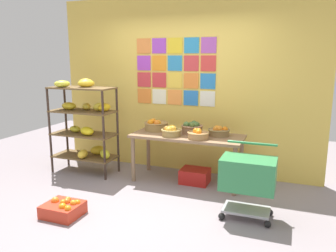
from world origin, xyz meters
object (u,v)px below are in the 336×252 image
object	(u,v)px
orange_crate_foreground	(63,209)
fruit_basket_right	(156,125)
banana_shelf_unit	(85,120)
fruit_basket_back_right	(219,131)
fruit_basket_left	(198,134)
display_table	(187,141)
fruit_basket_back_left	(171,131)
shopping_cart	(248,176)
produce_crate_under_table	(195,176)
fruit_basket_centre	(192,128)

from	to	relation	value
orange_crate_foreground	fruit_basket_right	bearing A→B (deg)	74.82
banana_shelf_unit	fruit_basket_back_right	distance (m)	2.11
fruit_basket_left	orange_crate_foreground	bearing A→B (deg)	-130.61
banana_shelf_unit	fruit_basket_back_right	bearing A→B (deg)	7.94
banana_shelf_unit	display_table	xyz separation A→B (m)	(1.65, 0.18, -0.23)
fruit_basket_back_left	shopping_cart	xyz separation A→B (m)	(1.21, -0.72, -0.29)
fruit_basket_left	produce_crate_under_table	xyz separation A→B (m)	(-0.08, 0.15, -0.68)
fruit_basket_back_left	fruit_basket_left	xyz separation A→B (m)	(0.41, -0.01, -0.01)
banana_shelf_unit	display_table	world-z (taller)	banana_shelf_unit
orange_crate_foreground	shopping_cart	bearing A→B (deg)	19.75
fruit_basket_back_right	fruit_basket_right	distance (m)	1.00
fruit_basket_left	shopping_cart	bearing A→B (deg)	-41.40
display_table	shopping_cart	world-z (taller)	shopping_cart
fruit_basket_back_right	fruit_basket_centre	bearing A→B (deg)	177.54
fruit_basket_back_left	fruit_basket_left	world-z (taller)	fruit_basket_back_left
banana_shelf_unit	fruit_basket_back_left	xyz separation A→B (m)	(1.45, 0.03, -0.07)
fruit_basket_back_left	fruit_basket_back_right	distance (m)	0.70
display_table	fruit_basket_back_left	size ratio (longest dim) A/B	5.52
fruit_basket_back_right	fruit_basket_left	distance (m)	0.36
banana_shelf_unit	shopping_cart	distance (m)	2.77
shopping_cart	produce_crate_under_table	bearing A→B (deg)	126.81
fruit_basket_right	fruit_basket_centre	bearing A→B (deg)	0.72
fruit_basket_centre	shopping_cart	distance (m)	1.42
display_table	produce_crate_under_table	xyz separation A→B (m)	(0.13, -0.01, -0.53)
display_table	orange_crate_foreground	size ratio (longest dim) A/B	3.81
fruit_basket_back_right	fruit_basket_left	bearing A→B (deg)	-130.57
banana_shelf_unit	fruit_basket_centre	world-z (taller)	banana_shelf_unit
fruit_basket_back_right	fruit_basket_centre	size ratio (longest dim) A/B	0.97
fruit_basket_right	fruit_basket_left	size ratio (longest dim) A/B	1.23
fruit_basket_back_left	orange_crate_foreground	bearing A→B (deg)	-119.53
fruit_basket_centre	fruit_basket_right	bearing A→B (deg)	-179.28
fruit_basket_back_left	shopping_cart	world-z (taller)	fruit_basket_back_left
fruit_basket_back_left	produce_crate_under_table	size ratio (longest dim) A/B	0.71
banana_shelf_unit	shopping_cart	size ratio (longest dim) A/B	1.77
fruit_basket_back_right	fruit_basket_left	size ratio (longest dim) A/B	1.03
fruit_basket_back_right	fruit_basket_right	world-z (taller)	fruit_basket_right
fruit_basket_back_left	produce_crate_under_table	world-z (taller)	fruit_basket_back_left
fruit_basket_back_left	fruit_basket_right	bearing A→B (deg)	142.24
display_table	orange_crate_foreground	bearing A→B (deg)	-122.61
banana_shelf_unit	orange_crate_foreground	bearing A→B (deg)	-66.06
fruit_basket_centre	produce_crate_under_table	bearing A→B (deg)	-56.03
display_table	fruit_basket_centre	distance (m)	0.22
fruit_basket_right	shopping_cart	world-z (taller)	fruit_basket_right
fruit_basket_back_left	fruit_basket_right	xyz separation A→B (m)	(-0.35, 0.27, 0.01)
banana_shelf_unit	fruit_basket_right	distance (m)	1.14
display_table	fruit_basket_back_right	world-z (taller)	fruit_basket_back_right
produce_crate_under_table	fruit_basket_back_left	bearing A→B (deg)	-157.55
fruit_basket_back_left	orange_crate_foreground	distance (m)	1.80
fruit_basket_back_right	fruit_basket_centre	world-z (taller)	fruit_basket_centre
display_table	shopping_cart	size ratio (longest dim) A/B	1.91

